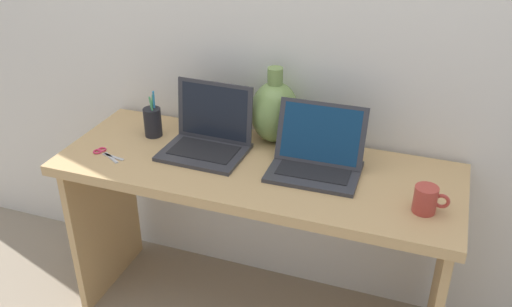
% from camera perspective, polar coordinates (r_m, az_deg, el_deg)
% --- Properties ---
extents(back_wall, '(4.40, 0.04, 2.40)m').
position_cam_1_polar(back_wall, '(2.18, 2.89, 12.91)').
color(back_wall, silver).
rests_on(back_wall, ground).
extents(desk, '(1.51, 0.55, 0.76)m').
position_cam_1_polar(desk, '(2.16, 0.00, -4.96)').
color(desk, tan).
rests_on(desk, ground).
extents(laptop_left, '(0.32, 0.26, 0.25)m').
position_cam_1_polar(laptop_left, '(2.17, -4.84, 2.11)').
color(laptop_left, '#333338').
rests_on(laptop_left, desk).
extents(laptop_right, '(0.33, 0.25, 0.23)m').
position_cam_1_polar(laptop_right, '(2.03, 6.29, -0.05)').
color(laptop_right, '#333338').
rests_on(laptop_right, desk).
extents(green_vase, '(0.19, 0.19, 0.31)m').
position_cam_1_polar(green_vase, '(2.20, 1.92, 4.36)').
color(green_vase, '#75934C').
rests_on(green_vase, desk).
extents(coffee_mug, '(0.11, 0.08, 0.09)m').
position_cam_1_polar(coffee_mug, '(1.88, 17.03, -4.53)').
color(coffee_mug, '#B23D33').
rests_on(coffee_mug, desk).
extents(pen_cup, '(0.07, 0.07, 0.19)m').
position_cam_1_polar(pen_cup, '(2.30, -10.53, 3.22)').
color(pen_cup, black).
rests_on(pen_cup, desk).
extents(scissors, '(0.15, 0.09, 0.01)m').
position_cam_1_polar(scissors, '(2.23, -15.29, 0.06)').
color(scissors, '#B7B7BC').
rests_on(scissors, desk).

